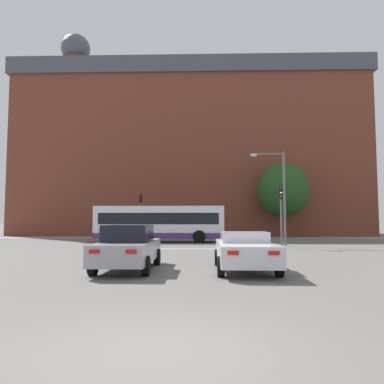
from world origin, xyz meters
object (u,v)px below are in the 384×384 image
at_px(car_roadster_right, 245,251).
at_px(pedestrian_waiting, 106,228).
at_px(car_saloon_left, 129,247).
at_px(pedestrian_walking_east, 143,229).
at_px(traffic_light_far_left, 141,209).
at_px(traffic_light_near_right, 281,206).
at_px(bus_crossing_lead, 160,223).
at_px(street_lamp_junction, 278,187).

relative_size(car_roadster_right, pedestrian_waiting, 2.73).
xyz_separation_m(car_saloon_left, pedestrian_walking_east, (-3.37, 24.25, 0.14)).
height_order(car_saloon_left, traffic_light_far_left, traffic_light_far_left).
distance_m(traffic_light_near_right, pedestrian_walking_east, 17.44).
height_order(bus_crossing_lead, traffic_light_near_right, traffic_light_near_right).
height_order(car_saloon_left, pedestrian_waiting, pedestrian_waiting).
bearing_deg(pedestrian_waiting, car_roadster_right, -143.04).
bearing_deg(bus_crossing_lead, car_saloon_left, 2.77).
xyz_separation_m(bus_crossing_lead, traffic_light_far_left, (-2.76, 7.11, 1.38)).
height_order(car_roadster_right, pedestrian_walking_east, pedestrian_walking_east).
xyz_separation_m(traffic_light_near_right, street_lamp_junction, (0.28, 2.34, 1.49)).
bearing_deg(car_saloon_left, car_roadster_right, -0.88).
height_order(pedestrian_waiting, pedestrian_walking_east, pedestrian_waiting).
bearing_deg(traffic_light_near_right, bus_crossing_lead, 143.98).
distance_m(car_roadster_right, street_lamp_junction, 14.29).
bearing_deg(pedestrian_waiting, bus_crossing_lead, -126.04).
xyz_separation_m(traffic_light_far_left, street_lamp_junction, (11.60, -10.99, 1.22)).
distance_m(bus_crossing_lead, traffic_light_near_right, 10.64).
bearing_deg(car_roadster_right, traffic_light_far_left, 108.00).
xyz_separation_m(car_saloon_left, bus_crossing_lead, (-0.83, 17.12, 0.76)).
bearing_deg(street_lamp_junction, traffic_light_near_right, -96.85).
bearing_deg(street_lamp_junction, car_roadster_right, -106.28).
bearing_deg(street_lamp_junction, pedestrian_waiting, 144.29).
bearing_deg(bus_crossing_lead, pedestrian_walking_east, -160.38).
bearing_deg(pedestrian_waiting, car_saloon_left, -151.58).
xyz_separation_m(traffic_light_near_right, traffic_light_far_left, (-11.32, 13.33, 0.27)).
height_order(car_roadster_right, traffic_light_near_right, traffic_light_near_right).
distance_m(street_lamp_junction, pedestrian_walking_east, 16.16).
relative_size(car_roadster_right, traffic_light_near_right, 1.23).
distance_m(bus_crossing_lead, street_lamp_junction, 10.00).
distance_m(car_saloon_left, traffic_light_far_left, 24.59).
relative_size(bus_crossing_lead, traffic_light_near_right, 2.63).
height_order(traffic_light_near_right, traffic_light_far_left, traffic_light_far_left).
distance_m(car_roadster_right, traffic_light_near_right, 11.71).
relative_size(traffic_light_near_right, pedestrian_waiting, 2.22).
bearing_deg(pedestrian_walking_east, traffic_light_far_left, 6.74).
distance_m(car_saloon_left, bus_crossing_lead, 17.16).
relative_size(car_saloon_left, car_roadster_right, 0.98).
relative_size(car_roadster_right, street_lamp_junction, 0.73).
relative_size(car_roadster_right, pedestrian_walking_east, 3.01).
height_order(car_saloon_left, pedestrian_walking_east, pedestrian_walking_east).
distance_m(car_roadster_right, pedestrian_waiting, 26.53).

